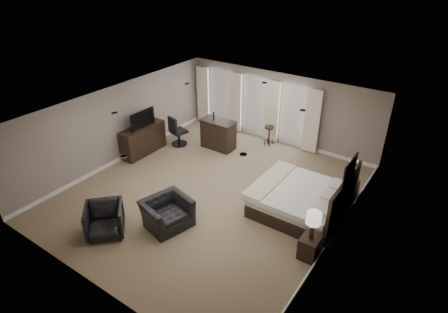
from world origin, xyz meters
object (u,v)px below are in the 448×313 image
Objects in this scene: tv at (141,125)px; bar_counter at (218,134)px; nightstand_near at (310,247)px; armchair_near at (167,209)px; nightstand_far at (350,190)px; bed at (302,190)px; lamp_near at (313,226)px; bar_stool_right at (269,136)px; lamp_far at (353,172)px; desk_chair at (179,130)px; dresser at (143,140)px; bar_stool_left at (206,134)px; armchair_far at (104,219)px.

tv reaches higher than bar_counter.
armchair_near reaches higher than nightstand_near.
bed is at bearing -121.54° from nightstand_far.
tv is at bearing 179.38° from bed.
lamp_near reaches higher than bar_stool_right.
lamp_far reaches higher than tv.
desk_chair is at bearing 156.73° from nightstand_near.
tv is 4.59m from bar_stool_right.
armchair_near is at bearing -36.48° from dresser.
nightstand_near is at bearing -58.46° from bed.
tv reaches higher than nightstand_near.
bed is 3.08× the size of bar_stool_left.
lamp_near reaches higher than tv.
dresser is 2.35× the size of bar_stool_right.
nightstand_near is 1.06× the size of nightstand_far.
dresser is 1.88× the size of armchair_far.
armchair_far is 1.25× the size of bar_stool_right.
desk_chair reaches higher than bar_stool_right.
lamp_near reaches higher than bar_counter.
nightstand_far is 7.06m from dresser.
bar_counter is at bearing 146.19° from lamp_near.
bed reaches higher than bar_counter.
dresser reaches higher than bar_stool_right.
bar_stool_left is (-2.03, 4.38, -0.13)m from armchair_near.
nightstand_far is 7.10m from tv.
armchair_near is (3.41, -2.52, -0.57)m from tv.
dresser reaches higher than bar_stool_left.
armchair_far is at bearing -154.71° from lamp_near.
bar_stool_left is (-5.54, 0.48, -0.48)m from lamp_far.
nightstand_near is 2.96m from lamp_far.
desk_chair is (-6.30, -0.19, 0.30)m from nightstand_far.
bar_counter is at bearing -140.03° from desk_chair.
bed reaches higher than tv.
dresser is 2.67m from bar_counter.
nightstand_near is 6.86m from desk_chair.
armchair_far is at bearing 152.62° from armchair_near.
armchair_near is (-3.51, -3.90, -0.35)m from lamp_far.
bar_stool_left is at bearing -123.08° from desk_chair.
bar_stool_left is at bearing 148.65° from nightstand_near.
nightstand_near is 0.79× the size of lamp_near.
nightstand_far is at bearing 0.00° from lamp_far.
lamp_near is 6.86m from desk_chair.
tv reaches higher than dresser.
bar_counter is at bearing -5.60° from bar_stool_left.
tv reaches higher than nightstand_far.
nightstand_far is 0.70× the size of bar_stool_left.
armchair_far is (-4.56, -5.05, -0.39)m from lamp_far.
dresser is 2.32m from bar_stool_left.
tv reaches higher than armchair_near.
armchair_far is at bearing -57.25° from dresser.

